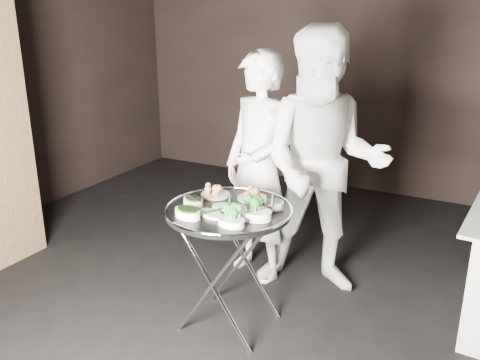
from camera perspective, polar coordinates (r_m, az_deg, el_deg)
The scene contains 15 objects.
wall_back at distance 5.71m, azimuth 16.35°, elevation 13.22°, with size 6.00×0.05×3.00m, color black.
tray_stand at distance 3.23m, azimuth -1.26°, elevation -9.27°, with size 0.54×0.46×0.79m.
serving_tray at distance 3.08m, azimuth -1.30°, elevation -3.40°, with size 0.78×0.78×0.04m.
potato_plate_a at distance 3.28m, azimuth -2.79°, elevation -1.30°, with size 0.19×0.19×0.07m.
potato_plate_b at distance 3.21m, azimuth 1.37°, elevation -1.71°, with size 0.19×0.19×0.07m.
greens_bowl at distance 3.08m, azimuth 3.84°, elevation -2.63°, with size 0.12×0.12×0.07m.
asparagus_plate_a at distance 3.07m, azimuth -1.34°, elevation -2.91°, with size 0.22×0.18×0.04m.
asparagus_plate_b at distance 2.98m, azimuth -3.28°, elevation -3.71°, with size 0.20×0.17×0.04m.
spinach_bowl_a at distance 3.13m, azimuth -5.27°, elevation -2.33°, with size 0.18×0.15×0.06m.
spinach_bowl_b at distance 2.96m, azimuth -5.91°, elevation -3.57°, with size 0.20×0.15×0.07m.
broccoli_bowl_a at distance 2.92m, azimuth 1.73°, elevation -3.68°, with size 0.21×0.16×0.08m.
broccoli_bowl_b at distance 2.83m, azimuth -0.98°, elevation -4.55°, with size 0.17×0.13×0.07m.
serving_utensils at distance 3.11m, azimuth -0.43°, elevation -2.03°, with size 0.57×0.43×0.01m.
waiter_left at distance 3.73m, azimuth 2.09°, elevation 1.37°, with size 0.62×0.41×1.71m, color white.
waiter_right at distance 3.55m, azimuth 9.31°, elevation 1.71°, with size 0.91×0.71×1.88m, color white.
Camera 1 is at (1.17, -2.05, 1.95)m, focal length 38.00 mm.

